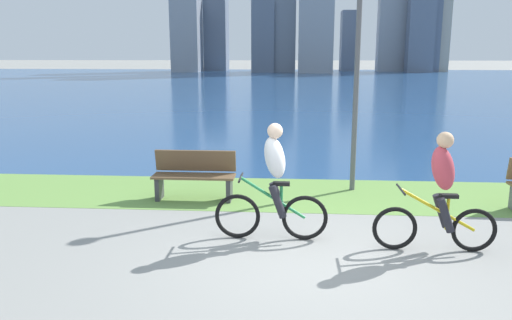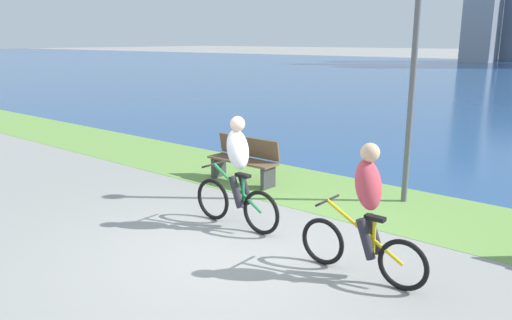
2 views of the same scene
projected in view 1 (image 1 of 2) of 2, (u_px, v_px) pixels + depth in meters
The scene contains 8 objects.
ground_plane at pixel (310, 263), 6.55m from camera, with size 300.00×300.00×0.00m, color gray.
grass_strip_bayside at pixel (305, 194), 9.68m from camera, with size 120.00×2.33×0.01m, color #6B9947.
bay_water_surface at pixel (296, 83), 43.22m from camera, with size 300.00×66.47×0.00m, color navy.
cyclist_lead at pixel (274, 183), 7.21m from camera, with size 1.64×0.52×1.70m.
cyclist_trailing at pixel (440, 192), 6.78m from camera, with size 1.67×0.52×1.65m.
bench_far_along_path at pixel (194, 175), 9.28m from camera, with size 1.50×0.47×0.90m.
lamppost_tall at pixel (358, 45), 9.42m from camera, with size 0.28×0.28×4.33m.
city_skyline_far_shore at pixel (314, 6), 65.38m from camera, with size 36.39×10.58×24.21m.
Camera 1 is at (-0.25, -6.16, 2.68)m, focal length 35.51 mm.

